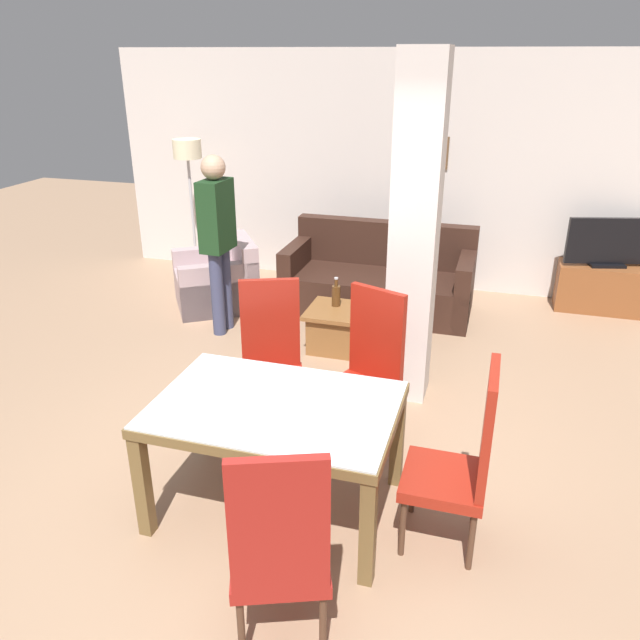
{
  "coord_description": "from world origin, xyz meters",
  "views": [
    {
      "loc": [
        1.16,
        -2.96,
        2.66
      ],
      "look_at": [
        0.0,
        0.93,
        0.9
      ],
      "focal_mm": 35.0,
      "sensor_mm": 36.0,
      "label": 1
    }
  ],
  "objects_px": {
    "dining_chair_far_left": "(271,356)",
    "dining_chair_head_right": "(463,458)",
    "floor_lamp": "(188,162)",
    "dining_table": "(276,426)",
    "armchair": "(219,283)",
    "dining_chair_near_right": "(280,547)",
    "tv_stand": "(601,288)",
    "bottle": "(336,295)",
    "dining_chair_far_right": "(368,367)",
    "coffee_table": "(342,329)",
    "tv_screen": "(610,243)",
    "sofa": "(379,282)",
    "standing_person": "(217,233)"
  },
  "relations": [
    {
      "from": "dining_table",
      "to": "tv_screen",
      "type": "xyz_separation_m",
      "value": [
        2.3,
        4.09,
        0.18
      ]
    },
    {
      "from": "dining_chair_far_left",
      "to": "armchair",
      "type": "height_order",
      "value": "dining_chair_far_left"
    },
    {
      "from": "dining_chair_near_right",
      "to": "bottle",
      "type": "relative_size",
      "value": 4.02
    },
    {
      "from": "sofa",
      "to": "armchair",
      "type": "height_order",
      "value": "sofa"
    },
    {
      "from": "dining_chair_far_left",
      "to": "coffee_table",
      "type": "bearing_deg",
      "value": -118.59
    },
    {
      "from": "dining_table",
      "to": "armchair",
      "type": "bearing_deg",
      "value": 120.92
    },
    {
      "from": "tv_screen",
      "to": "dining_chair_near_right",
      "type": "bearing_deg",
      "value": 54.24
    },
    {
      "from": "sofa",
      "to": "bottle",
      "type": "relative_size",
      "value": 7.07
    },
    {
      "from": "floor_lamp",
      "to": "tv_stand",
      "type": "bearing_deg",
      "value": 3.25
    },
    {
      "from": "coffee_table",
      "to": "dining_chair_near_right",
      "type": "bearing_deg",
      "value": -80.25
    },
    {
      "from": "tv_screen",
      "to": "bottle",
      "type": "bearing_deg",
      "value": 18.43
    },
    {
      "from": "dining_chair_near_right",
      "to": "dining_chair_head_right",
      "type": "relative_size",
      "value": 1.0
    },
    {
      "from": "dining_table",
      "to": "dining_chair_near_right",
      "type": "distance_m",
      "value": 0.99
    },
    {
      "from": "dining_chair_near_right",
      "to": "dining_chair_far_right",
      "type": "height_order",
      "value": "same"
    },
    {
      "from": "dining_chair_near_right",
      "to": "standing_person",
      "type": "distance_m",
      "value": 3.82
    },
    {
      "from": "dining_chair_head_right",
      "to": "dining_table",
      "type": "bearing_deg",
      "value": 90.0
    },
    {
      "from": "dining_chair_near_right",
      "to": "bottle",
      "type": "height_order",
      "value": "dining_chair_near_right"
    },
    {
      "from": "dining_table",
      "to": "dining_chair_near_right",
      "type": "xyz_separation_m",
      "value": [
        0.36,
        -0.92,
        -0.01
      ]
    },
    {
      "from": "dining_chair_far_right",
      "to": "floor_lamp",
      "type": "height_order",
      "value": "floor_lamp"
    },
    {
      "from": "dining_chair_head_right",
      "to": "tv_stand",
      "type": "xyz_separation_m",
      "value": [
        1.19,
        4.09,
        -0.33
      ]
    },
    {
      "from": "dining_chair_far_right",
      "to": "standing_person",
      "type": "distance_m",
      "value": 2.4
    },
    {
      "from": "dining_chair_far_left",
      "to": "tv_stand",
      "type": "relative_size",
      "value": 1.22
    },
    {
      "from": "dining_chair_far_right",
      "to": "tv_screen",
      "type": "relative_size",
      "value": 1.27
    },
    {
      "from": "dining_chair_far_left",
      "to": "dining_chair_head_right",
      "type": "relative_size",
      "value": 1.0
    },
    {
      "from": "dining_chair_far_right",
      "to": "sofa",
      "type": "xyz_separation_m",
      "value": [
        -0.43,
        2.53,
        -0.28
      ]
    },
    {
      "from": "dining_chair_head_right",
      "to": "standing_person",
      "type": "bearing_deg",
      "value": 47.13
    },
    {
      "from": "dining_chair_far_left",
      "to": "dining_chair_head_right",
      "type": "bearing_deg",
      "value": 126.74
    },
    {
      "from": "sofa",
      "to": "standing_person",
      "type": "bearing_deg",
      "value": 36.84
    },
    {
      "from": "bottle",
      "to": "armchair",
      "type": "bearing_deg",
      "value": 158.32
    },
    {
      "from": "dining_table",
      "to": "tv_stand",
      "type": "relative_size",
      "value": 1.53
    },
    {
      "from": "dining_chair_far_left",
      "to": "floor_lamp",
      "type": "relative_size",
      "value": 0.67
    },
    {
      "from": "bottle",
      "to": "tv_stand",
      "type": "distance_m",
      "value": 3.09
    },
    {
      "from": "dining_chair_near_right",
      "to": "dining_chair_far_left",
      "type": "bearing_deg",
      "value": 90.47
    },
    {
      "from": "dining_chair_head_right",
      "to": "tv_stand",
      "type": "height_order",
      "value": "dining_chair_head_right"
    },
    {
      "from": "dining_table",
      "to": "sofa",
      "type": "distance_m",
      "value": 3.46
    },
    {
      "from": "sofa",
      "to": "tv_stand",
      "type": "xyz_separation_m",
      "value": [
        2.37,
        0.64,
        -0.05
      ]
    },
    {
      "from": "tv_screen",
      "to": "dining_table",
      "type": "bearing_deg",
      "value": 46.06
    },
    {
      "from": "bottle",
      "to": "standing_person",
      "type": "xyz_separation_m",
      "value": [
        -1.19,
        -0.02,
        0.52
      ]
    },
    {
      "from": "tv_stand",
      "to": "dining_table",
      "type": "bearing_deg",
      "value": -119.32
    },
    {
      "from": "dining_chair_near_right",
      "to": "armchair",
      "type": "distance_m",
      "value": 4.51
    },
    {
      "from": "tv_stand",
      "to": "tv_screen",
      "type": "relative_size",
      "value": 1.04
    },
    {
      "from": "bottle",
      "to": "dining_table",
      "type": "bearing_deg",
      "value": -83.36
    },
    {
      "from": "tv_stand",
      "to": "floor_lamp",
      "type": "height_order",
      "value": "floor_lamp"
    },
    {
      "from": "floor_lamp",
      "to": "dining_table",
      "type": "bearing_deg",
      "value": -56.82
    },
    {
      "from": "dining_chair_near_right",
      "to": "dining_chair_head_right",
      "type": "height_order",
      "value": "same"
    },
    {
      "from": "armchair",
      "to": "tv_screen",
      "type": "distance_m",
      "value": 4.27
    },
    {
      "from": "dining_chair_near_right",
      "to": "tv_stand",
      "type": "xyz_separation_m",
      "value": [
        1.94,
        5.01,
        -0.33
      ]
    },
    {
      "from": "dining_chair_near_right",
      "to": "standing_person",
      "type": "bearing_deg",
      "value": 97.67
    },
    {
      "from": "dining_chair_near_right",
      "to": "floor_lamp",
      "type": "relative_size",
      "value": 0.67
    },
    {
      "from": "dining_table",
      "to": "dining_chair_far_left",
      "type": "distance_m",
      "value": 0.95
    }
  ]
}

